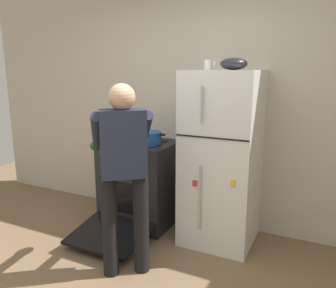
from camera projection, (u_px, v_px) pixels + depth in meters
name	position (u px, v px, depth m)	size (l,w,h in m)	color
kitchen_wall_back	(202.00, 102.00, 3.66)	(6.00, 0.10, 2.70)	beige
refrigerator	(222.00, 159.00, 3.29)	(0.68, 0.72, 1.70)	white
stove_range	(140.00, 184.00, 3.75)	(0.76, 1.23, 0.93)	black
person_cook	(123.00, 163.00, 2.73)	(0.71, 0.76, 1.60)	black
red_pot	(150.00, 138.00, 3.54)	(0.34, 0.24, 0.13)	#19479E
coffee_mug	(209.00, 65.00, 3.21)	(0.11, 0.08, 0.10)	silver
pepper_mill	(127.00, 130.00, 3.95)	(0.05, 0.05, 0.15)	brown
mixing_bowl	(234.00, 64.00, 3.06)	(0.25, 0.25, 0.11)	black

